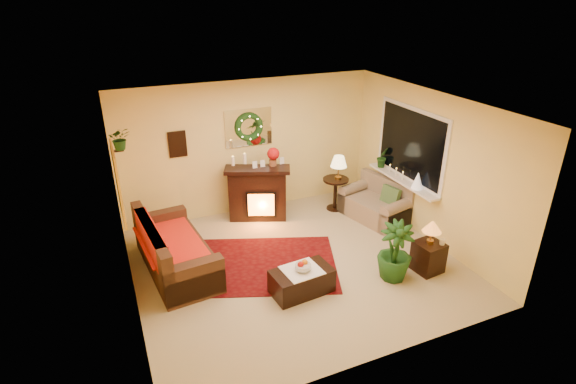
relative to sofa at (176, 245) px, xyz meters
name	(u,v)px	position (x,y,z in m)	size (l,w,h in m)	color
floor	(297,264)	(1.79, -0.66, -0.43)	(5.00, 5.00, 0.00)	beige
ceiling	(298,107)	(1.79, -0.66, 2.17)	(5.00, 5.00, 0.00)	white
wall_back	(249,147)	(1.79, 1.59, 0.87)	(5.00, 5.00, 0.00)	#EFD88C
wall_front	(382,270)	(1.79, -2.91, 0.87)	(5.00, 5.00, 0.00)	#EFD88C
wall_left	(124,223)	(-0.71, -0.66, 0.87)	(4.50, 4.50, 0.00)	#EFD88C
wall_right	(430,168)	(4.29, -0.66, 0.87)	(4.50, 4.50, 0.00)	#EFD88C
area_rug	(267,264)	(1.34, -0.48, -0.42)	(2.23, 1.68, 0.01)	#621D10
sofa	(176,245)	(0.00, 0.00, 0.00)	(0.88, 1.99, 0.86)	#442D22
red_throw	(170,241)	(-0.06, 0.13, 0.02)	(0.87, 1.42, 0.02)	red
fireplace	(258,192)	(1.77, 1.11, 0.12)	(1.08, 0.34, 0.99)	black
poinsettia	(273,154)	(2.09, 1.07, 0.87)	(0.23, 0.23, 0.23)	#B41011
mantel_candle_a	(233,161)	(1.32, 1.10, 0.83)	(0.06, 0.06, 0.17)	beige
mantel_candle_b	(245,159)	(1.55, 1.13, 0.83)	(0.06, 0.06, 0.19)	white
mantel_mirror	(249,128)	(1.79, 1.57, 1.27)	(0.92, 0.02, 0.72)	white
wreath	(249,127)	(1.79, 1.53, 1.29)	(0.55, 0.55, 0.11)	#194719
wall_art	(177,144)	(0.44, 1.57, 1.12)	(0.32, 0.03, 0.48)	#381E11
gold_mirror	(118,183)	(-0.69, -0.36, 1.32)	(0.03, 0.84, 1.00)	gold
hanging_plant	(122,149)	(-0.55, 0.39, 1.54)	(0.33, 0.28, 0.36)	#194719
loveseat	(376,199)	(3.85, 0.21, -0.01)	(0.77, 1.32, 0.77)	tan
window_frame	(411,145)	(4.28, -0.11, 1.12)	(0.03, 1.86, 1.36)	white
window_glass	(410,145)	(4.26, -0.11, 1.12)	(0.02, 1.70, 1.22)	black
window_sill	(402,180)	(4.17, -0.11, 0.44)	(0.22, 1.86, 0.04)	white
mini_tree	(418,180)	(4.16, -0.54, 0.61)	(0.21, 0.21, 0.31)	white
sill_plant	(383,158)	(4.19, 0.57, 0.65)	(0.30, 0.24, 0.55)	#20461B
side_table_round	(335,194)	(3.34, 0.87, -0.11)	(0.51, 0.51, 0.66)	#342010
lamp_cream	(338,169)	(3.37, 0.85, 0.45)	(0.32, 0.32, 0.49)	#FFE594
end_table_square	(428,256)	(3.63, -1.63, -0.16)	(0.40, 0.40, 0.50)	#4A281F
lamp_tiffany	(432,229)	(3.62, -1.63, 0.31)	(0.30, 0.30, 0.43)	orange
coffee_table	(302,280)	(1.56, -1.35, -0.22)	(0.89, 0.49, 0.37)	#47311D
fruit_bowl	(303,266)	(1.57, -1.36, 0.02)	(0.23, 0.23, 0.05)	silver
floor_palm	(395,253)	(3.01, -1.58, 0.02)	(1.57, 1.57, 2.81)	#1C531A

